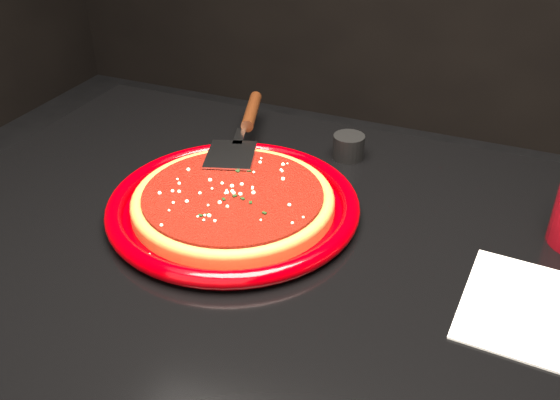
{
  "coord_description": "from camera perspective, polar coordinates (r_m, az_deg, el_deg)",
  "views": [
    {
      "loc": [
        0.2,
        -0.61,
        1.25
      ],
      "look_at": [
        -0.09,
        0.08,
        0.77
      ],
      "focal_mm": 40.0,
      "sensor_mm": 36.0,
      "label": 1
    }
  ],
  "objects": [
    {
      "name": "basil_flecks",
      "position": [
        0.89,
        -4.34,
        0.75
      ],
      "size": [
        0.23,
        0.23,
        0.0
      ],
      "primitive_type": null,
      "color": "black",
      "rests_on": "plate"
    },
    {
      "name": "parmesan_dusting",
      "position": [
        0.88,
        -4.34,
        0.81
      ],
      "size": [
        0.25,
        0.25,
        0.01
      ],
      "primitive_type": null,
      "color": "beige",
      "rests_on": "plate"
    },
    {
      "name": "plate",
      "position": [
        0.9,
        -4.28,
        -0.49
      ],
      "size": [
        0.47,
        0.47,
        0.03
      ],
      "primitive_type": "cylinder",
      "rotation": [
        0.0,
        0.0,
        -0.38
      ],
      "color": "#850003",
      "rests_on": "table"
    },
    {
      "name": "pizza_server",
      "position": [
        1.04,
        -3.37,
        6.5
      ],
      "size": [
        0.18,
        0.32,
        0.02
      ],
      "primitive_type": null,
      "rotation": [
        0.0,
        0.0,
        0.32
      ],
      "color": "silver",
      "rests_on": "plate"
    },
    {
      "name": "pizza_crust_rim",
      "position": [
        0.89,
        -4.31,
        0.12
      ],
      "size": [
        0.38,
        0.38,
        0.02
      ],
      "primitive_type": "torus",
      "rotation": [
        0.0,
        0.0,
        -0.38
      ],
      "color": "brown",
      "rests_on": "plate"
    },
    {
      "name": "ramekin",
      "position": [
        1.05,
        6.29,
        4.88
      ],
      "size": [
        0.06,
        0.06,
        0.04
      ],
      "primitive_type": "cylinder",
      "rotation": [
        0.0,
        0.0,
        0.15
      ],
      "color": "black",
      "rests_on": "table"
    },
    {
      "name": "napkin_a",
      "position": [
        0.79,
        22.8,
        -9.46
      ],
      "size": [
        0.19,
        0.19,
        0.0
      ],
      "primitive_type": "cube",
      "rotation": [
        0.0,
        0.0,
        -0.06
      ],
      "color": "silver",
      "rests_on": "table"
    },
    {
      "name": "pizza_crust",
      "position": [
        0.9,
        -4.29,
        -0.27
      ],
      "size": [
        0.38,
        0.38,
        0.01
      ],
      "primitive_type": "cylinder",
      "rotation": [
        0.0,
        0.0,
        -0.38
      ],
      "color": "brown",
      "rests_on": "plate"
    },
    {
      "name": "pizza_sauce",
      "position": [
        0.89,
        -4.32,
        0.41
      ],
      "size": [
        0.33,
        0.33,
        0.01
      ],
      "primitive_type": "cylinder",
      "rotation": [
        0.0,
        0.0,
        -0.38
      ],
      "color": "maroon",
      "rests_on": "plate"
    }
  ]
}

